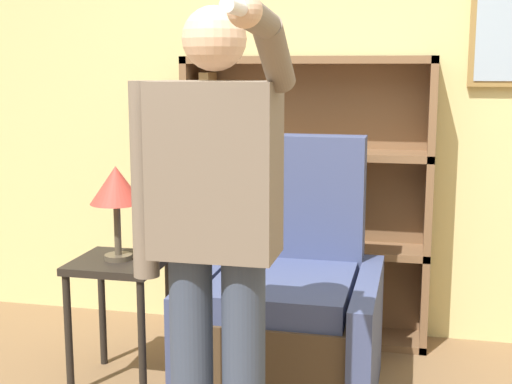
# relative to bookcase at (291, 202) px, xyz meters

# --- Properties ---
(wall_back) EXTENTS (8.00, 0.11, 2.80)m
(wall_back) POSITION_rel_bookcase_xyz_m (0.28, 0.16, 0.63)
(wall_back) COLOR #DBCC84
(wall_back) RESTS_ON ground_plane
(bookcase) EXTENTS (1.37, 0.28, 1.59)m
(bookcase) POSITION_rel_bookcase_xyz_m (0.00, 0.00, 0.00)
(bookcase) COLOR brown
(bookcase) RESTS_ON ground_plane
(armchair) EXTENTS (0.85, 0.89, 1.20)m
(armchair) POSITION_rel_bookcase_xyz_m (0.12, -0.75, -0.40)
(armchair) COLOR #4C3823
(armchair) RESTS_ON ground_plane
(person_standing) EXTENTS (0.56, 0.78, 1.73)m
(person_standing) POSITION_rel_bookcase_xyz_m (0.04, -1.66, 0.21)
(person_standing) COLOR #384256
(person_standing) RESTS_ON ground_plane
(side_table) EXTENTS (0.42, 0.42, 0.62)m
(side_table) POSITION_rel_bookcase_xyz_m (-0.69, -0.82, -0.27)
(side_table) COLOR black
(side_table) RESTS_ON ground_plane
(table_lamp) EXTENTS (0.25, 0.25, 0.45)m
(table_lamp) POSITION_rel_bookcase_xyz_m (-0.69, -0.82, 0.19)
(table_lamp) COLOR #4C4233
(table_lamp) RESTS_ON side_table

